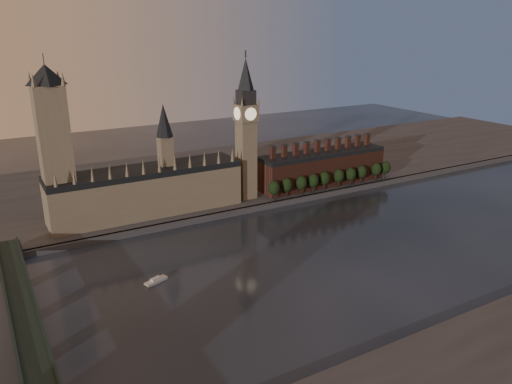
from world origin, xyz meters
TOP-DOWN VIEW (x-y plane):
  - ground at (0.00, 0.00)m, footprint 900.00×900.00m
  - north_bank at (0.00, 178.04)m, footprint 900.00×182.00m
  - palace_of_westminster at (-64.41, 114.91)m, footprint 130.00×30.30m
  - victoria_tower at (-120.00, 115.00)m, footprint 24.00×24.00m
  - big_ben at (10.00, 110.00)m, footprint 15.00×15.00m
  - chimney_block at (80.00, 110.00)m, footprint 110.00×25.00m
  - embankment_tree_0 at (24.38, 93.63)m, footprint 8.60×8.60m
  - embankment_tree_1 at (36.61, 95.42)m, footprint 8.60×8.60m
  - embankment_tree_2 at (49.32, 94.43)m, footprint 8.60×8.60m
  - embankment_tree_3 at (60.38, 94.36)m, footprint 8.60×8.60m
  - embankment_tree_4 at (71.86, 95.24)m, footprint 8.60×8.60m
  - embankment_tree_5 at (85.83, 94.84)m, footprint 8.60×8.60m
  - embankment_tree_6 at (97.08, 93.70)m, footprint 8.60×8.60m
  - embankment_tree_7 at (109.50, 94.76)m, footprint 8.60×8.60m
  - embankment_tree_8 at (125.43, 94.65)m, footprint 8.60×8.60m
  - embankment_tree_9 at (135.79, 94.74)m, footprint 8.60×8.60m
  - westminster_bridge at (-155.00, -2.70)m, footprint 14.00×200.00m
  - river_boat at (-91.26, 23.97)m, footprint 13.27×7.76m

SIDE VIEW (x-z plane):
  - ground at x=0.00m, z-range 0.00..0.00m
  - river_boat at x=-91.26m, z-range -0.30..2.26m
  - north_bank at x=0.00m, z-range 0.00..4.00m
  - westminster_bridge at x=-155.00m, z-range 1.66..13.21m
  - embankment_tree_0 at x=24.38m, z-range 6.03..20.91m
  - embankment_tree_1 at x=36.61m, z-range 6.03..20.91m
  - embankment_tree_2 at x=49.32m, z-range 6.03..20.91m
  - embankment_tree_3 at x=60.38m, z-range 6.03..20.91m
  - embankment_tree_4 at x=71.86m, z-range 6.03..20.91m
  - embankment_tree_5 at x=85.83m, z-range 6.03..20.91m
  - embankment_tree_6 at x=97.08m, z-range 6.03..20.91m
  - embankment_tree_7 at x=109.50m, z-range 6.03..20.91m
  - embankment_tree_8 at x=125.43m, z-range 6.03..20.91m
  - embankment_tree_9 at x=135.79m, z-range 6.03..20.91m
  - chimney_block at x=80.00m, z-range -0.68..36.32m
  - palace_of_westminster at x=-64.41m, z-range -15.37..58.63m
  - big_ben at x=10.00m, z-range 3.33..110.33m
  - victoria_tower at x=-120.00m, z-range 5.09..113.09m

